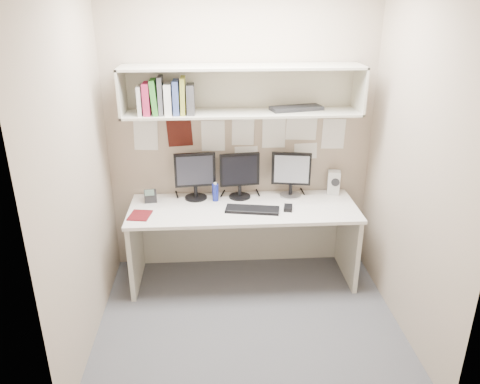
{
  "coord_description": "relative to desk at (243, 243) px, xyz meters",
  "views": [
    {
      "loc": [
        -0.27,
        -3.1,
        2.42
      ],
      "look_at": [
        -0.05,
        0.35,
        0.99
      ],
      "focal_mm": 35.0,
      "sensor_mm": 36.0,
      "label": 1
    }
  ],
  "objects": [
    {
      "name": "speaker",
      "position": [
        0.86,
        0.25,
        0.47
      ],
      "size": [
        0.13,
        0.14,
        0.22
      ],
      "rotation": [
        0.0,
        0.0,
        -0.22
      ],
      "color": "#B8B7B3",
      "rests_on": "desk"
    },
    {
      "name": "book_stack",
      "position": [
        -0.62,
        0.11,
        1.31
      ],
      "size": [
        0.46,
        0.19,
        0.31
      ],
      "color": "beige",
      "rests_on": "overhead_hutch"
    },
    {
      "name": "blue_bottle",
      "position": [
        -0.24,
        0.15,
        0.45
      ],
      "size": [
        0.06,
        0.06,
        0.17
      ],
      "color": "navy",
      "rests_on": "desk"
    },
    {
      "name": "desk",
      "position": [
        0.0,
        0.0,
        0.0
      ],
      "size": [
        2.0,
        0.7,
        0.73
      ],
      "color": "silver",
      "rests_on": "floor"
    },
    {
      "name": "pinned_papers",
      "position": [
        0.0,
        0.34,
        0.88
      ],
      "size": [
        1.92,
        0.01,
        0.48
      ],
      "primitive_type": null,
      "color": "white",
      "rests_on": "wall_back"
    },
    {
      "name": "mouse",
      "position": [
        0.38,
        -0.09,
        0.38
      ],
      "size": [
        0.09,
        0.13,
        0.03
      ],
      "primitive_type": "cube",
      "rotation": [
        0.0,
        0.0,
        -0.21
      ],
      "color": "black",
      "rests_on": "desk"
    },
    {
      "name": "monitor_right",
      "position": [
        0.45,
        0.22,
        0.59
      ],
      "size": [
        0.36,
        0.2,
        0.42
      ],
      "rotation": [
        0.0,
        0.0,
        -0.17
      ],
      "color": "#A5A5AA",
      "rests_on": "desk"
    },
    {
      "name": "maroon_notebook",
      "position": [
        -0.88,
        -0.14,
        0.37
      ],
      "size": [
        0.2,
        0.23,
        0.01
      ],
      "primitive_type": "cube",
      "rotation": [
        0.0,
        0.0,
        -0.16
      ],
      "color": "#530E12",
      "rests_on": "desk"
    },
    {
      "name": "wall_left",
      "position": [
        -1.2,
        -0.65,
        0.93
      ],
      "size": [
        0.02,
        2.0,
        2.6
      ],
      "primitive_type": "cube",
      "color": "tan",
      "rests_on": "ground"
    },
    {
      "name": "monitor_left",
      "position": [
        -0.42,
        0.22,
        0.6
      ],
      "size": [
        0.37,
        0.2,
        0.43
      ],
      "rotation": [
        0.0,
        0.0,
        0.1
      ],
      "color": "black",
      "rests_on": "desk"
    },
    {
      "name": "wall_back",
      "position": [
        0.0,
        0.35,
        0.93
      ],
      "size": [
        2.4,
        0.02,
        2.6
      ],
      "primitive_type": "cube",
      "color": "tan",
      "rests_on": "ground"
    },
    {
      "name": "wall_right",
      "position": [
        1.2,
        -0.65,
        0.93
      ],
      "size": [
        0.02,
        2.0,
        2.6
      ],
      "primitive_type": "cube",
      "color": "tan",
      "rests_on": "ground"
    },
    {
      "name": "overhead_hutch",
      "position": [
        0.0,
        0.21,
        1.35
      ],
      "size": [
        2.0,
        0.38,
        0.4
      ],
      "color": "beige",
      "rests_on": "wall_back"
    },
    {
      "name": "monitor_center",
      "position": [
        -0.02,
        0.22,
        0.6
      ],
      "size": [
        0.36,
        0.2,
        0.42
      ],
      "rotation": [
        0.0,
        0.0,
        0.11
      ],
      "color": "black",
      "rests_on": "desk"
    },
    {
      "name": "keyboard",
      "position": [
        0.07,
        -0.1,
        0.37
      ],
      "size": [
        0.48,
        0.24,
        0.02
      ],
      "primitive_type": "cube",
      "rotation": [
        0.0,
        0.0,
        -0.18
      ],
      "color": "black",
      "rests_on": "desk"
    },
    {
      "name": "hutch_tray",
      "position": [
        0.47,
        0.19,
        1.19
      ],
      "size": [
        0.47,
        0.27,
        0.03
      ],
      "primitive_type": "cube",
      "rotation": [
        0.0,
        0.0,
        0.23
      ],
      "color": "black",
      "rests_on": "overhead_hutch"
    },
    {
      "name": "wall_front",
      "position": [
        0.0,
        -1.65,
        0.93
      ],
      "size": [
        2.4,
        0.02,
        2.6
      ],
      "primitive_type": "cube",
      "color": "tan",
      "rests_on": "ground"
    },
    {
      "name": "desk_phone",
      "position": [
        -0.83,
        0.16,
        0.42
      ],
      "size": [
        0.12,
        0.11,
        0.13
      ],
      "rotation": [
        0.0,
        0.0,
        0.15
      ],
      "color": "black",
      "rests_on": "desk"
    },
    {
      "name": "floor",
      "position": [
        0.0,
        -0.65,
        -0.37
      ],
      "size": [
        2.4,
        2.0,
        0.01
      ],
      "primitive_type": "cube",
      "color": "#48494D",
      "rests_on": "ground"
    }
  ]
}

